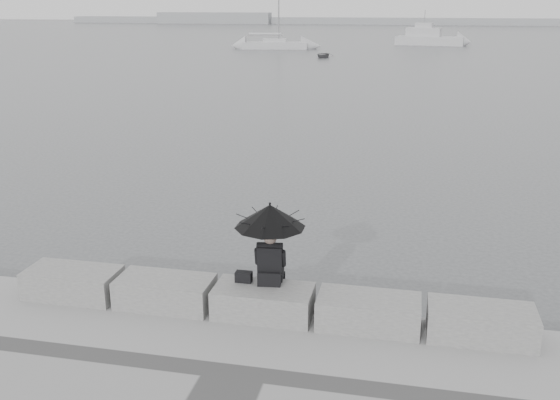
% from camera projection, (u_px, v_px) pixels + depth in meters
% --- Properties ---
extents(ground, '(360.00, 360.00, 0.00)m').
position_uv_depth(ground, '(270.00, 329.00, 10.78)').
color(ground, '#444749').
rests_on(ground, ground).
extents(stone_block_far_left, '(1.60, 0.80, 0.50)m').
position_uv_depth(stone_block_far_left, '(73.00, 283.00, 10.82)').
color(stone_block_far_left, slate).
rests_on(stone_block_far_left, promenade).
extents(stone_block_left, '(1.60, 0.80, 0.50)m').
position_uv_depth(stone_block_left, '(165.00, 292.00, 10.48)').
color(stone_block_left, slate).
rests_on(stone_block_left, promenade).
extents(stone_block_centre, '(1.60, 0.80, 0.50)m').
position_uv_depth(stone_block_centre, '(263.00, 302.00, 10.14)').
color(stone_block_centre, slate).
rests_on(stone_block_centre, promenade).
extents(stone_block_right, '(1.60, 0.80, 0.50)m').
position_uv_depth(stone_block_right, '(368.00, 312.00, 9.80)').
color(stone_block_right, slate).
rests_on(stone_block_right, promenade).
extents(stone_block_far_right, '(1.60, 0.80, 0.50)m').
position_uv_depth(stone_block_far_right, '(481.00, 323.00, 9.46)').
color(stone_block_far_right, slate).
rests_on(stone_block_far_right, promenade).
extents(seated_person, '(1.15, 1.15, 1.39)m').
position_uv_depth(seated_person, '(270.00, 226.00, 9.94)').
color(seated_person, black).
rests_on(seated_person, stone_block_centre).
extents(bag, '(0.27, 0.15, 0.17)m').
position_uv_depth(bag, '(244.00, 277.00, 10.26)').
color(bag, black).
rests_on(bag, stone_block_centre).
extents(distant_landmass, '(180.00, 8.00, 2.80)m').
position_uv_depth(distant_landmass, '(377.00, 21.00, 156.10)').
color(distant_landmass, '#97999C').
rests_on(distant_landmass, ground).
extents(sailboat_left, '(8.06, 3.62, 12.90)m').
position_uv_depth(sailboat_left, '(275.00, 44.00, 74.97)').
color(sailboat_left, '#BEBEC0').
rests_on(sailboat_left, ground).
extents(motor_cruiser, '(9.03, 4.15, 4.50)m').
position_uv_depth(motor_cruiser, '(430.00, 38.00, 81.33)').
color(motor_cruiser, '#BEBEC0').
rests_on(motor_cruiser, ground).
extents(dinghy, '(2.85, 1.44, 0.47)m').
position_uv_depth(dinghy, '(323.00, 55.00, 63.58)').
color(dinghy, gray).
rests_on(dinghy, ground).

